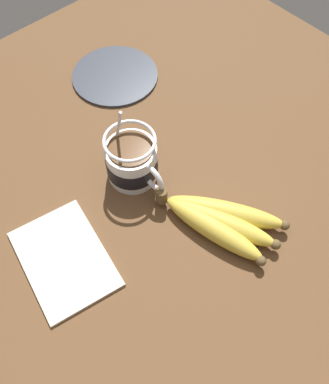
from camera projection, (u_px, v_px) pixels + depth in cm
name	position (u px, v px, depth cm)	size (l,w,h in cm)	color
table	(168.00, 198.00, 76.24)	(111.17, 111.17, 3.40)	brown
coffee_mug	(132.00, 161.00, 73.40)	(13.37, 9.05, 15.00)	silver
banana_bunch	(219.00, 221.00, 69.71)	(20.59, 14.56, 4.23)	brown
napkin	(65.00, 259.00, 67.86)	(19.69, 15.45, 0.60)	beige
small_plate	(115.00, 75.00, 89.89)	(18.04, 18.04, 0.60)	#333842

